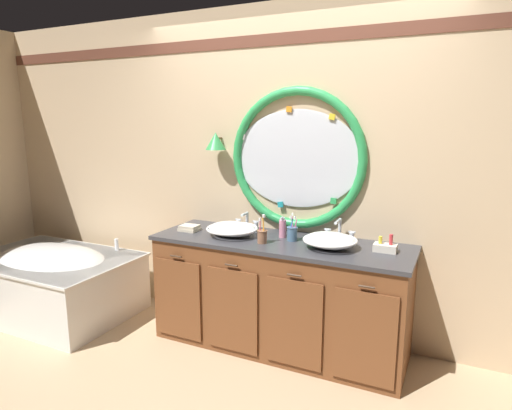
{
  "coord_description": "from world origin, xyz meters",
  "views": [
    {
      "loc": [
        1.25,
        -2.66,
        1.73
      ],
      "look_at": [
        -0.13,
        0.25,
        1.09
      ],
      "focal_mm": 30.66,
      "sensor_mm": 36.0,
      "label": 1
    }
  ],
  "objects_px": {
    "toothbrush_holder_right": "(292,233)",
    "toiletry_basket": "(385,247)",
    "soap_dispenser": "(283,228)",
    "folded_hand_towel": "(189,228)",
    "toothbrush_holder_left": "(262,236)",
    "sink_basin_right": "(330,240)",
    "sink_basin_left": "(232,229)",
    "bathtub": "(52,278)"
  },
  "relations": [
    {
      "from": "toothbrush_holder_right",
      "to": "toiletry_basket",
      "type": "height_order",
      "value": "toothbrush_holder_right"
    },
    {
      "from": "soap_dispenser",
      "to": "folded_hand_towel",
      "type": "relative_size",
      "value": 1.08
    },
    {
      "from": "toothbrush_holder_right",
      "to": "toiletry_basket",
      "type": "distance_m",
      "value": 0.67
    },
    {
      "from": "toothbrush_holder_left",
      "to": "soap_dispenser",
      "type": "relative_size",
      "value": 1.31
    },
    {
      "from": "toothbrush_holder_left",
      "to": "sink_basin_right",
      "type": "bearing_deg",
      "value": 10.99
    },
    {
      "from": "sink_basin_left",
      "to": "toiletry_basket",
      "type": "height_order",
      "value": "toiletry_basket"
    },
    {
      "from": "toothbrush_holder_left",
      "to": "folded_hand_towel",
      "type": "height_order",
      "value": "toothbrush_holder_left"
    },
    {
      "from": "toothbrush_holder_right",
      "to": "soap_dispenser",
      "type": "bearing_deg",
      "value": 151.04
    },
    {
      "from": "toiletry_basket",
      "to": "bathtub",
      "type": "bearing_deg",
      "value": -172.48
    },
    {
      "from": "folded_hand_towel",
      "to": "toiletry_basket",
      "type": "relative_size",
      "value": 1.0
    },
    {
      "from": "folded_hand_towel",
      "to": "soap_dispenser",
      "type": "bearing_deg",
      "value": 10.02
    },
    {
      "from": "sink_basin_left",
      "to": "folded_hand_towel",
      "type": "height_order",
      "value": "sink_basin_left"
    },
    {
      "from": "sink_basin_right",
      "to": "folded_hand_towel",
      "type": "distance_m",
      "value": 1.16
    },
    {
      "from": "sink_basin_right",
      "to": "soap_dispenser",
      "type": "relative_size",
      "value": 2.32
    },
    {
      "from": "sink_basin_left",
      "to": "folded_hand_towel",
      "type": "xyz_separation_m",
      "value": [
        -0.38,
        -0.02,
        -0.03
      ]
    },
    {
      "from": "sink_basin_right",
      "to": "toothbrush_holder_right",
      "type": "distance_m",
      "value": 0.31
    },
    {
      "from": "sink_basin_right",
      "to": "folded_hand_towel",
      "type": "bearing_deg",
      "value": -179.07
    },
    {
      "from": "soap_dispenser",
      "to": "toothbrush_holder_right",
      "type": "bearing_deg",
      "value": -28.96
    },
    {
      "from": "bathtub",
      "to": "folded_hand_towel",
      "type": "relative_size",
      "value": 9.53
    },
    {
      "from": "bathtub",
      "to": "toiletry_basket",
      "type": "bearing_deg",
      "value": 7.52
    },
    {
      "from": "toothbrush_holder_left",
      "to": "bathtub",
      "type": "bearing_deg",
      "value": -174.13
    },
    {
      "from": "sink_basin_left",
      "to": "toiletry_basket",
      "type": "relative_size",
      "value": 2.62
    },
    {
      "from": "soap_dispenser",
      "to": "toiletry_basket",
      "type": "xyz_separation_m",
      "value": [
        0.77,
        -0.04,
        -0.04
      ]
    },
    {
      "from": "folded_hand_towel",
      "to": "sink_basin_right",
      "type": "bearing_deg",
      "value": 0.93
    },
    {
      "from": "toothbrush_holder_right",
      "to": "folded_hand_towel",
      "type": "distance_m",
      "value": 0.86
    },
    {
      "from": "sink_basin_right",
      "to": "soap_dispenser",
      "type": "xyz_separation_m",
      "value": [
        -0.4,
        0.11,
        0.02
      ]
    },
    {
      "from": "sink_basin_right",
      "to": "folded_hand_towel",
      "type": "xyz_separation_m",
      "value": [
        -1.16,
        -0.02,
        -0.03
      ]
    },
    {
      "from": "bathtub",
      "to": "sink_basin_left",
      "type": "height_order",
      "value": "sink_basin_left"
    },
    {
      "from": "folded_hand_towel",
      "to": "toiletry_basket",
      "type": "xyz_separation_m",
      "value": [
        1.52,
        0.1,
        0.01
      ]
    },
    {
      "from": "toothbrush_holder_right",
      "to": "folded_hand_towel",
      "type": "xyz_separation_m",
      "value": [
        -0.85,
        -0.08,
        -0.04
      ]
    },
    {
      "from": "sink_basin_right",
      "to": "toiletry_basket",
      "type": "distance_m",
      "value": 0.37
    },
    {
      "from": "toothbrush_holder_right",
      "to": "sink_basin_right",
      "type": "bearing_deg",
      "value": -11.19
    },
    {
      "from": "bathtub",
      "to": "soap_dispenser",
      "type": "bearing_deg",
      "value": 11.29
    },
    {
      "from": "folded_hand_towel",
      "to": "toothbrush_holder_right",
      "type": "bearing_deg",
      "value": 5.29
    },
    {
      "from": "sink_basin_left",
      "to": "soap_dispenser",
      "type": "height_order",
      "value": "soap_dispenser"
    },
    {
      "from": "toothbrush_holder_left",
      "to": "soap_dispenser",
      "type": "distance_m",
      "value": 0.22
    },
    {
      "from": "sink_basin_right",
      "to": "toothbrush_holder_left",
      "type": "relative_size",
      "value": 1.77
    },
    {
      "from": "sink_basin_left",
      "to": "toothbrush_holder_right",
      "type": "xyz_separation_m",
      "value": [
        0.47,
        0.06,
        0.01
      ]
    },
    {
      "from": "bathtub",
      "to": "soap_dispenser",
      "type": "xyz_separation_m",
      "value": [
        2.06,
        0.41,
        0.59
      ]
    },
    {
      "from": "bathtub",
      "to": "sink_basin_right",
      "type": "relative_size",
      "value": 3.82
    },
    {
      "from": "toiletry_basket",
      "to": "soap_dispenser",
      "type": "bearing_deg",
      "value": 177.14
    },
    {
      "from": "sink_basin_right",
      "to": "toothbrush_holder_left",
      "type": "xyz_separation_m",
      "value": [
        -0.48,
        -0.09,
        0.0
      ]
    }
  ]
}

